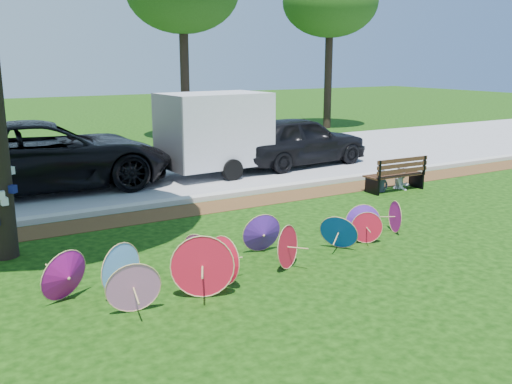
% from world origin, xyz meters
% --- Properties ---
extents(ground, '(90.00, 90.00, 0.00)m').
position_xyz_m(ground, '(0.00, 0.00, 0.00)').
color(ground, black).
rests_on(ground, ground).
extents(mulch_strip, '(90.00, 1.00, 0.01)m').
position_xyz_m(mulch_strip, '(0.00, 4.50, 0.01)').
color(mulch_strip, '#472D16').
rests_on(mulch_strip, ground).
extents(curb, '(90.00, 0.30, 0.12)m').
position_xyz_m(curb, '(0.00, 5.20, 0.06)').
color(curb, '#B7B5AD').
rests_on(curb, ground).
extents(street, '(90.00, 8.00, 0.01)m').
position_xyz_m(street, '(0.00, 9.35, 0.01)').
color(street, gray).
rests_on(street, ground).
extents(parasol_pile, '(6.81, 1.55, 0.91)m').
position_xyz_m(parasol_pile, '(-0.66, 0.63, 0.37)').
color(parasol_pile, '#5422A3').
rests_on(parasol_pile, ground).
extents(black_van, '(6.47, 3.19, 1.77)m').
position_xyz_m(black_van, '(-2.06, 8.22, 0.88)').
color(black_van, black).
rests_on(black_van, ground).
extents(dark_pickup, '(4.70, 2.19, 1.56)m').
position_xyz_m(dark_pickup, '(5.42, 7.80, 0.78)').
color(dark_pickup, black).
rests_on(dark_pickup, ground).
extents(cargo_trailer, '(3.03, 2.04, 2.64)m').
position_xyz_m(cargo_trailer, '(2.50, 7.74, 1.32)').
color(cargo_trailer, silver).
rests_on(cargo_trailer, ground).
extents(park_bench, '(1.67, 0.67, 0.86)m').
position_xyz_m(park_bench, '(5.55, 3.69, 0.43)').
color(park_bench, black).
rests_on(park_bench, ground).
extents(person_left, '(0.44, 0.33, 1.12)m').
position_xyz_m(person_left, '(5.20, 3.74, 0.56)').
color(person_left, '#3D4453').
rests_on(person_left, ground).
extents(person_right, '(0.66, 0.57, 1.18)m').
position_xyz_m(person_right, '(5.90, 3.74, 0.59)').
color(person_right, silver).
rests_on(person_right, ground).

